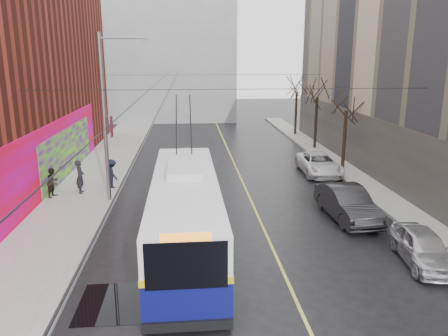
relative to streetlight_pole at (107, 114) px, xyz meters
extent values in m
plane|color=black|center=(6.14, -10.00, -4.85)|extent=(140.00, 140.00, 0.00)
cube|color=gray|center=(-1.86, 2.00, -4.77)|extent=(4.00, 60.00, 0.15)
cube|color=gray|center=(15.14, 2.00, -4.77)|extent=(2.00, 60.00, 0.15)
cube|color=#BFB74C|center=(7.64, 4.00, -4.84)|extent=(0.12, 50.00, 0.01)
cube|color=#D404A4|center=(-3.82, 0.00, -2.85)|extent=(0.08, 28.00, 4.00)
cube|color=#610596|center=(-3.78, 6.00, -3.25)|extent=(0.06, 12.00, 3.20)
cube|color=#4C4742|center=(16.11, 4.00, -2.85)|extent=(0.06, 36.00, 4.00)
cube|color=gray|center=(0.14, 35.00, 4.15)|extent=(20.00, 12.00, 18.00)
cylinder|color=slate|center=(-0.16, 0.00, -0.35)|extent=(0.20, 0.20, 9.00)
cube|color=#5D0D20|center=(0.19, 0.00, -0.65)|extent=(0.04, 0.60, 1.10)
cylinder|color=slate|center=(1.04, 0.00, 3.85)|extent=(2.40, 0.10, 0.10)
cube|color=slate|center=(2.14, 0.00, 3.75)|extent=(0.50, 0.22, 0.12)
cylinder|color=black|center=(2.34, 5.00, 1.35)|extent=(0.02, 60.00, 0.02)
cylinder|color=black|center=(3.34, 5.00, 1.35)|extent=(0.02, 60.00, 0.02)
cylinder|color=black|center=(6.14, -4.00, 1.55)|extent=(18.00, 0.02, 0.02)
cylinder|color=black|center=(6.14, 12.00, 1.55)|extent=(18.00, 0.02, 0.02)
cylinder|color=black|center=(15.14, 6.00, -2.75)|extent=(0.24, 0.24, 4.20)
cylinder|color=black|center=(15.14, 13.00, -2.61)|extent=(0.24, 0.24, 4.48)
cylinder|color=black|center=(15.14, 20.00, -2.66)|extent=(0.24, 0.24, 4.37)
cube|color=black|center=(1.84, -10.36, -4.84)|extent=(2.55, 2.56, 0.01)
ellipsoid|color=slate|center=(3.07, 0.06, 1.93)|extent=(0.44, 0.20, 0.12)
ellipsoid|color=slate|center=(4.38, -0.11, 3.69)|extent=(0.44, 0.20, 0.12)
ellipsoid|color=slate|center=(1.27, 0.50, 1.91)|extent=(0.44, 0.20, 0.12)
cube|color=#0B0D55|center=(4.03, -6.27, -3.89)|extent=(2.70, 12.06, 1.51)
cube|color=silver|center=(4.03, -6.27, -2.49)|extent=(2.70, 12.06, 1.30)
cube|color=gold|center=(4.03, -6.27, -3.14)|extent=(2.74, 12.10, 0.22)
cube|color=black|center=(4.08, -12.30, -2.64)|extent=(2.31, 0.06, 1.41)
cube|color=black|center=(3.99, -0.23, -2.64)|extent=(2.31, 0.06, 1.20)
cube|color=black|center=(2.71, -6.28, -2.59)|extent=(0.12, 11.04, 1.00)
cube|color=black|center=(5.36, -6.26, -2.59)|extent=(0.12, 11.04, 1.00)
cube|color=silver|center=(4.03, -5.26, -1.69)|extent=(1.43, 3.02, 0.30)
cube|color=black|center=(4.08, -12.34, -4.50)|extent=(2.61, 0.14, 0.30)
cylinder|color=black|center=(2.76, -10.29, -4.35)|extent=(0.31, 1.01, 1.00)
cylinder|color=black|center=(5.37, -10.27, -4.35)|extent=(0.31, 1.01, 1.00)
cylinder|color=black|center=(2.70, -2.26, -4.35)|extent=(0.31, 1.01, 1.00)
cylinder|color=black|center=(5.31, -2.24, -4.35)|extent=(0.31, 1.01, 1.00)
cylinder|color=black|center=(3.65, -1.75, -0.23)|extent=(0.09, 3.49, 2.47)
cylinder|color=black|center=(4.35, -1.75, -0.23)|extent=(0.09, 3.49, 2.47)
imported|color=#B2B2B7|center=(13.14, -8.46, -4.17)|extent=(2.07, 4.12, 1.35)
imported|color=#252427|center=(11.94, -3.54, -4.04)|extent=(1.99, 4.98, 1.61)
imported|color=white|center=(13.09, 4.91, -4.14)|extent=(2.49, 5.15, 1.41)
imported|color=silver|center=(3.92, 6.17, -4.01)|extent=(2.64, 5.13, 1.67)
imported|color=black|center=(-2.01, 1.42, -3.73)|extent=(0.53, 0.74, 1.93)
imported|color=black|center=(-3.36, 0.84, -3.87)|extent=(0.83, 0.95, 1.65)
imported|color=black|center=(-0.36, 2.32, -3.83)|extent=(1.15, 1.29, 1.74)
camera|label=1|loc=(4.20, -23.29, 2.93)|focal=35.00mm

